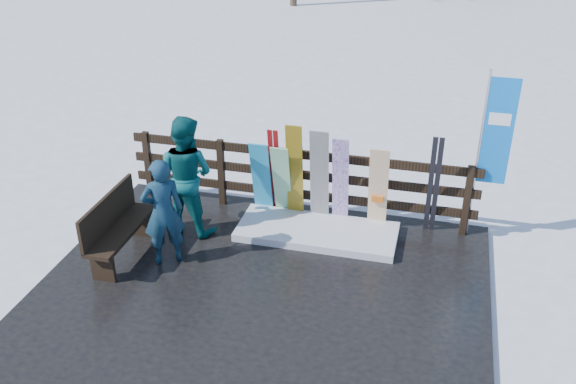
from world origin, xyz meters
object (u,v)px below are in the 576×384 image
(snowboard_3, at_px, (340,182))
(person_front, at_px, (163,212))
(bench, at_px, (116,225))
(person_back, at_px, (186,175))
(snowboard_1, at_px, (282,182))
(snowboard_2, at_px, (295,173))
(snowboard_0, at_px, (261,179))
(snowboard_5, at_px, (378,189))
(rental_flag, at_px, (493,138))
(snowboard_4, at_px, (319,177))

(snowboard_3, xyz_separation_m, person_front, (-2.21, -1.58, 0.04))
(bench, xyz_separation_m, person_back, (0.69, 0.97, 0.42))
(snowboard_1, xyz_separation_m, snowboard_3, (0.92, -0.00, 0.11))
(snowboard_2, relative_size, snowboard_3, 1.08)
(snowboard_0, relative_size, snowboard_3, 0.87)
(bench, relative_size, snowboard_5, 1.04)
(bench, distance_m, snowboard_2, 2.78)
(snowboard_0, height_order, rental_flag, rental_flag)
(snowboard_3, relative_size, snowboard_5, 1.07)
(snowboard_4, distance_m, snowboard_5, 0.91)
(bench, height_order, snowboard_1, snowboard_1)
(bench, bearing_deg, snowboard_1, 39.49)
(person_back, bearing_deg, snowboard_3, -153.63)
(snowboard_2, bearing_deg, snowboard_0, -180.00)
(snowboard_2, height_order, rental_flag, rental_flag)
(snowboard_2, bearing_deg, person_front, -133.39)
(snowboard_2, distance_m, snowboard_5, 1.30)
(person_front, bearing_deg, snowboard_4, -173.05)
(snowboard_3, relative_size, person_front, 0.97)
(person_back, bearing_deg, snowboard_4, -150.93)
(snowboard_1, distance_m, snowboard_5, 1.51)
(snowboard_4, relative_size, person_back, 0.86)
(snowboard_5, bearing_deg, person_back, -166.36)
(snowboard_3, height_order, rental_flag, rental_flag)
(bench, relative_size, rental_flag, 0.58)
(snowboard_2, xyz_separation_m, snowboard_3, (0.72, -0.00, -0.07))
(snowboard_2, relative_size, snowboard_5, 1.16)
(snowboard_0, height_order, snowboard_3, snowboard_3)
(snowboard_0, distance_m, snowboard_3, 1.26)
(snowboard_3, bearing_deg, bench, -150.57)
(snowboard_0, relative_size, snowboard_1, 1.00)
(snowboard_4, height_order, person_front, snowboard_4)
(snowboard_3, bearing_deg, snowboard_5, 0.00)
(snowboard_4, relative_size, person_front, 1.01)
(bench, distance_m, snowboard_5, 3.88)
(snowboard_3, xyz_separation_m, snowboard_4, (-0.33, 0.00, 0.04))
(snowboard_4, xyz_separation_m, person_front, (-1.88, -1.58, -0.00))
(bench, distance_m, snowboard_1, 2.60)
(bench, height_order, snowboard_0, snowboard_0)
(snowboard_1, bearing_deg, snowboard_2, 0.00)
(snowboard_2, relative_size, person_front, 1.04)
(snowboard_0, bearing_deg, rental_flag, 4.56)
(snowboard_0, bearing_deg, person_front, -121.09)
(rental_flag, xyz_separation_m, person_back, (-4.36, -0.95, -0.67))
(snowboard_5, distance_m, person_back, 2.90)
(snowboard_0, xyz_separation_m, snowboard_2, (0.54, 0.00, 0.17))
(bench, relative_size, snowboard_2, 0.90)
(snowboard_1, xyz_separation_m, snowboard_2, (0.21, 0.00, 0.18))
(bench, height_order, snowboard_2, snowboard_2)
(snowboard_3, xyz_separation_m, snowboard_5, (0.58, 0.00, -0.05))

